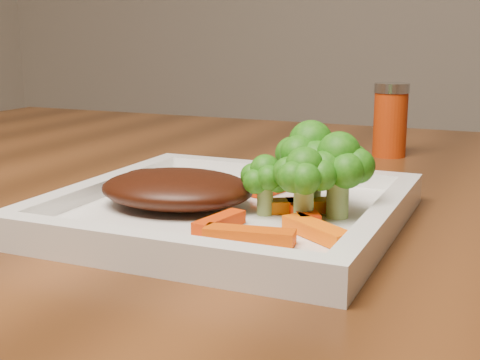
% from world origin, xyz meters
% --- Properties ---
extents(plate, '(0.27, 0.27, 0.01)m').
position_xyz_m(plate, '(0.11, -0.15, 0.76)').
color(plate, white).
rests_on(plate, dining_table).
extents(steak, '(0.14, 0.12, 0.03)m').
position_xyz_m(steak, '(0.06, -0.16, 0.78)').
color(steak, '#391408').
rests_on(steak, plate).
extents(broccoli_0, '(0.07, 0.07, 0.07)m').
position_xyz_m(broccoli_0, '(0.17, -0.12, 0.80)').
color(broccoli_0, '#226611').
rests_on(broccoli_0, plate).
extents(broccoli_1, '(0.08, 0.08, 0.06)m').
position_xyz_m(broccoli_1, '(0.19, -0.14, 0.79)').
color(broccoli_1, '#2B7613').
rests_on(broccoli_1, plate).
extents(broccoli_2, '(0.07, 0.07, 0.06)m').
position_xyz_m(broccoli_2, '(0.17, -0.17, 0.79)').
color(broccoli_2, '#146110').
rests_on(broccoli_2, plate).
extents(broccoli_3, '(0.05, 0.05, 0.06)m').
position_xyz_m(broccoli_3, '(0.14, -0.16, 0.79)').
color(broccoli_3, '#127015').
rests_on(broccoli_3, plate).
extents(carrot_0, '(0.07, 0.03, 0.01)m').
position_xyz_m(carrot_0, '(0.16, -0.23, 0.77)').
color(carrot_0, '#CF4403').
rests_on(carrot_0, plate).
extents(carrot_1, '(0.06, 0.05, 0.01)m').
position_xyz_m(carrot_1, '(0.20, -0.20, 0.77)').
color(carrot_1, '#FF6104').
rests_on(carrot_1, plate).
extents(carrot_2, '(0.02, 0.05, 0.01)m').
position_xyz_m(carrot_2, '(0.12, -0.21, 0.77)').
color(carrot_2, red).
rests_on(carrot_2, plate).
extents(carrot_4, '(0.02, 0.05, 0.01)m').
position_xyz_m(carrot_4, '(0.12, -0.09, 0.77)').
color(carrot_4, red).
rests_on(carrot_4, plate).
extents(carrot_5, '(0.04, 0.06, 0.01)m').
position_xyz_m(carrot_5, '(0.17, -0.16, 0.77)').
color(carrot_5, '#FF3204').
rests_on(carrot_5, plate).
extents(carrot_6, '(0.06, 0.04, 0.01)m').
position_xyz_m(carrot_6, '(0.17, -0.14, 0.77)').
color(carrot_6, orange).
rests_on(carrot_6, plate).
extents(spice_shaker, '(0.05, 0.05, 0.09)m').
position_xyz_m(spice_shaker, '(0.17, 0.20, 0.80)').
color(spice_shaker, '#AB3109').
rests_on(spice_shaker, dining_table).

